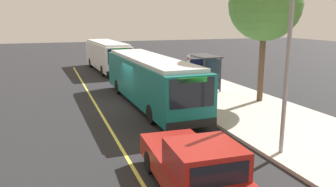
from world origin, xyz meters
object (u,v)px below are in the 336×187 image
(waiting_bench, at_px, (206,82))
(route_sign_post, at_px, (189,69))
(pedestrian_commuter, at_px, (183,74))
(transit_bus_second, at_px, (107,55))
(pickup_truck, at_px, (195,168))
(transit_bus_main, at_px, (150,79))

(waiting_bench, height_order, route_sign_post, route_sign_post)
(waiting_bench, distance_m, pedestrian_commuter, 1.89)
(transit_bus_second, height_order, pickup_truck, transit_bus_second)
(pickup_truck, bearing_deg, waiting_bench, 152.74)
(pedestrian_commuter, bearing_deg, transit_bus_second, -161.41)
(transit_bus_main, distance_m, pedestrian_commuter, 5.32)
(waiting_bench, height_order, pedestrian_commuter, pedestrian_commuter)
(transit_bus_second, xyz_separation_m, pickup_truck, (25.94, -1.85, -0.76))
(transit_bus_main, distance_m, waiting_bench, 5.76)
(waiting_bench, bearing_deg, transit_bus_second, -157.60)
(waiting_bench, relative_size, route_sign_post, 0.57)
(route_sign_post, bearing_deg, pedestrian_commuter, 164.72)
(pickup_truck, bearing_deg, route_sign_post, 157.74)
(route_sign_post, relative_size, pedestrian_commuter, 1.66)
(transit_bus_second, distance_m, pedestrian_commuter, 11.82)
(pickup_truck, height_order, pedestrian_commuter, pickup_truck)
(waiting_bench, bearing_deg, transit_bus_main, -63.20)
(transit_bus_main, bearing_deg, waiting_bench, 116.80)
(transit_bus_second, bearing_deg, pickup_truck, -4.08)
(transit_bus_second, xyz_separation_m, route_sign_post, (14.30, 2.91, 0.34))
(transit_bus_main, distance_m, route_sign_post, 2.96)
(pickup_truck, height_order, waiting_bench, pickup_truck)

